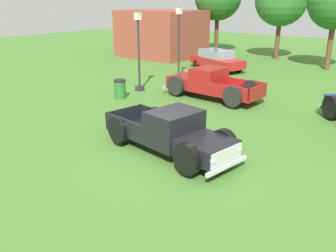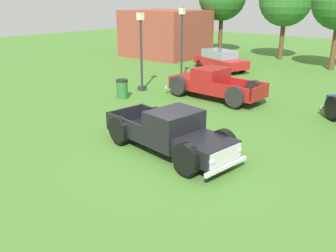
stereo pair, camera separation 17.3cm
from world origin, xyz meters
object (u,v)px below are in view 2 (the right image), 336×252
at_px(lamp_post_near, 141,50).
at_px(lamp_post_far, 182,42).
at_px(sedan_distant_a, 220,60).
at_px(pickup_truck_foreground, 175,135).
at_px(trash_can, 122,89).
at_px(pickup_truck_behind_right, 210,84).
at_px(oak_tree_west, 286,0).

bearing_deg(lamp_post_near, lamp_post_far, 91.83).
xyz_separation_m(sedan_distant_a, lamp_post_near, (-0.09, -7.74, 1.44)).
relative_size(pickup_truck_foreground, trash_can, 5.27).
relative_size(sedan_distant_a, trash_can, 4.74).
distance_m(pickup_truck_behind_right, trash_can, 4.40).
bearing_deg(pickup_truck_foreground, pickup_truck_behind_right, 115.37).
distance_m(pickup_truck_behind_right, lamp_post_far, 4.84).
bearing_deg(pickup_truck_behind_right, trash_can, -139.20).
distance_m(lamp_post_near, lamp_post_far, 3.64).
bearing_deg(pickup_truck_behind_right, sedan_distant_a, 118.26).
height_order(sedan_distant_a, oak_tree_west, oak_tree_west).
xyz_separation_m(lamp_post_far, trash_can, (0.47, -5.44, -1.78)).
relative_size(pickup_truck_foreground, oak_tree_west, 0.75).
distance_m(pickup_truck_foreground, pickup_truck_behind_right, 7.36).
distance_m(pickup_truck_foreground, sedan_distant_a, 14.93).
bearing_deg(pickup_truck_foreground, lamp_post_near, 140.75).
height_order(pickup_truck_foreground, pickup_truck_behind_right, pickup_truck_behind_right).
relative_size(lamp_post_near, oak_tree_west, 0.62).
xyz_separation_m(pickup_truck_behind_right, sedan_distant_a, (-3.59, 6.68, 0.00)).
bearing_deg(sedan_distant_a, pickup_truck_foreground, -63.16).
xyz_separation_m(sedan_distant_a, trash_can, (0.27, -9.54, -0.25)).
bearing_deg(lamp_post_near, pickup_truck_behind_right, 16.16).
relative_size(pickup_truck_foreground, sedan_distant_a, 1.11).
bearing_deg(sedan_distant_a, oak_tree_west, 80.12).
height_order(sedan_distant_a, trash_can, sedan_distant_a).
bearing_deg(oak_tree_west, sedan_distant_a, -99.88).
bearing_deg(lamp_post_far, pickup_truck_foreground, -53.01).
distance_m(pickup_truck_behind_right, oak_tree_west, 14.62).
height_order(lamp_post_near, oak_tree_west, oak_tree_west).
bearing_deg(lamp_post_far, oak_tree_west, 82.63).
relative_size(lamp_post_near, lamp_post_far, 0.96).
height_order(pickup_truck_behind_right, lamp_post_far, lamp_post_far).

